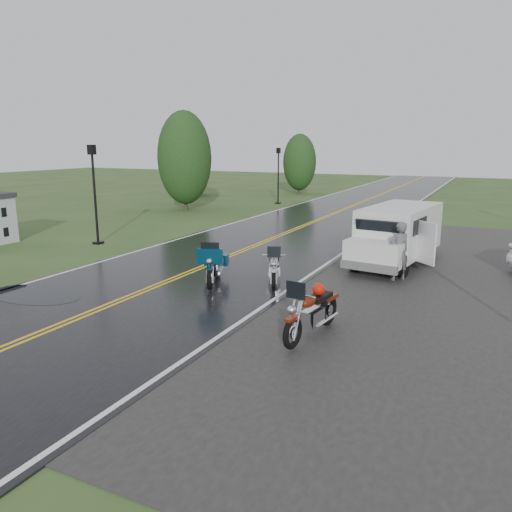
{
  "coord_description": "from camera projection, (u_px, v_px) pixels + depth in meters",
  "views": [
    {
      "loc": [
        9.18,
        -11.11,
        4.28
      ],
      "look_at": [
        2.8,
        2.0,
        1.0
      ],
      "focal_mm": 35.0,
      "sensor_mm": 36.0,
      "label": 1
    }
  ],
  "objects": [
    {
      "name": "ground",
      "position": [
        140.0,
        294.0,
        14.61
      ],
      "size": [
        120.0,
        120.0,
        0.0
      ],
      "primitive_type": "plane",
      "color": "#2D471E",
      "rests_on": "ground"
    },
    {
      "name": "motorcycle_silver",
      "position": [
        274.0,
        271.0,
        14.63
      ],
      "size": [
        1.57,
        2.3,
        1.28
      ],
      "primitive_type": null,
      "rotation": [
        0.0,
        0.0,
        0.4
      ],
      "color": "#929599",
      "rests_on": "ground"
    },
    {
      "name": "tree_left_far",
      "position": [
        299.0,
        168.0,
        43.31
      ],
      "size": [
        2.87,
        2.87,
        4.41
      ],
      "primitive_type": null,
      "color": "#1E3D19",
      "rests_on": "ground"
    },
    {
      "name": "motorcycle_red",
      "position": [
        293.0,
        320.0,
        10.38
      ],
      "size": [
        1.16,
        2.5,
        1.42
      ],
      "primitive_type": null,
      "rotation": [
        0.0,
        0.0,
        -0.12
      ],
      "color": "#5B190A",
      "rests_on": "ground"
    },
    {
      "name": "motorcycle_teal",
      "position": [
        210.0,
        269.0,
        14.63
      ],
      "size": [
        1.75,
        2.55,
        1.42
      ],
      "primitive_type": null,
      "rotation": [
        0.0,
        0.0,
        0.41
      ],
      "color": "#05293D",
      "rests_on": "ground"
    },
    {
      "name": "road",
      "position": [
        277.0,
        237.0,
        23.38
      ],
      "size": [
        8.0,
        100.0,
        0.04
      ],
      "primitive_type": "cube",
      "color": "black",
      "rests_on": "ground"
    },
    {
      "name": "tree_left_mid",
      "position": [
        185.0,
        168.0,
        32.58
      ],
      "size": [
        3.51,
        3.51,
        5.49
      ],
      "primitive_type": null,
      "color": "#1E3D19",
      "rests_on": "ground"
    },
    {
      "name": "pine_left_far",
      "position": [
        190.0,
        161.0,
        41.59
      ],
      "size": [
        2.79,
        2.79,
        5.82
      ],
      "primitive_type": null,
      "color": "#1E3D19",
      "rests_on": "ground"
    },
    {
      "name": "lamp_post_near_left",
      "position": [
        95.0,
        195.0,
        21.42
      ],
      "size": [
        0.37,
        0.37,
        4.3
      ],
      "primitive_type": null,
      "color": "black",
      "rests_on": "ground"
    },
    {
      "name": "van_white",
      "position": [
        356.0,
        241.0,
        16.94
      ],
      "size": [
        2.72,
        5.65,
        2.14
      ],
      "primitive_type": null,
      "rotation": [
        0.0,
        0.0,
        -0.13
      ],
      "color": "silver",
      "rests_on": "ground"
    },
    {
      "name": "lamp_post_far_left",
      "position": [
        278.0,
        176.0,
        36.18
      ],
      "size": [
        0.35,
        0.35,
        4.06
      ],
      "primitive_type": null,
      "color": "black",
      "rests_on": "ground"
    },
    {
      "name": "person_at_van",
      "position": [
        399.0,
        252.0,
        15.79
      ],
      "size": [
        0.81,
        0.8,
        1.88
      ],
      "primitive_type": "imported",
      "rotation": [
        0.0,
        0.0,
        3.91
      ],
      "color": "#4E4D52",
      "rests_on": "ground"
    }
  ]
}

